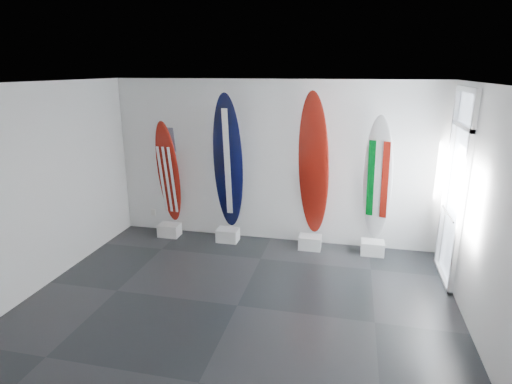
% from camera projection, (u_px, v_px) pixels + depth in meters
% --- Properties ---
extents(floor, '(6.00, 6.00, 0.00)m').
position_uv_depth(floor, '(237.00, 306.00, 5.88)').
color(floor, black).
rests_on(floor, ground).
extents(ceiling, '(6.00, 6.00, 0.00)m').
position_uv_depth(ceiling, '(234.00, 84.00, 5.03)').
color(ceiling, white).
rests_on(ceiling, wall_back).
extents(wall_back, '(6.00, 0.00, 6.00)m').
position_uv_depth(wall_back, '(272.00, 163.00, 7.80)').
color(wall_back, white).
rests_on(wall_back, ground).
extents(wall_front, '(6.00, 0.00, 6.00)m').
position_uv_depth(wall_front, '(146.00, 304.00, 3.12)').
color(wall_front, white).
rests_on(wall_front, ground).
extents(wall_left, '(0.00, 5.00, 5.00)m').
position_uv_depth(wall_left, '(36.00, 189.00, 6.09)').
color(wall_left, white).
rests_on(wall_left, ground).
extents(wall_right, '(0.00, 5.00, 5.00)m').
position_uv_depth(wall_right, '(489.00, 221.00, 4.82)').
color(wall_right, white).
rests_on(wall_right, ground).
extents(display_block_usa, '(0.40, 0.30, 0.24)m').
position_uv_depth(display_block_usa, '(170.00, 230.00, 8.30)').
color(display_block_usa, silver).
rests_on(display_block_usa, floor).
extents(surfboard_usa, '(0.50, 0.43, 2.03)m').
position_uv_depth(surfboard_usa, '(168.00, 173.00, 8.08)').
color(surfboard_usa, maroon).
rests_on(surfboard_usa, display_block_usa).
extents(display_block_navy, '(0.40, 0.30, 0.24)m').
position_uv_depth(display_block_navy, '(228.00, 235.00, 8.05)').
color(display_block_navy, silver).
rests_on(display_block_navy, floor).
extents(surfboard_navy, '(0.61, 0.37, 2.55)m').
position_uv_depth(surfboard_navy, '(228.00, 163.00, 7.75)').
color(surfboard_navy, black).
rests_on(surfboard_navy, display_block_navy).
extents(display_block_swiss, '(0.40, 0.30, 0.24)m').
position_uv_depth(display_block_swiss, '(310.00, 242.00, 7.72)').
color(display_block_swiss, silver).
rests_on(display_block_swiss, floor).
extents(surfboard_swiss, '(0.67, 0.54, 2.60)m').
position_uv_depth(surfboard_swiss, '(313.00, 165.00, 7.41)').
color(surfboard_swiss, maroon).
rests_on(surfboard_swiss, display_block_swiss).
extents(display_block_italy, '(0.40, 0.30, 0.24)m').
position_uv_depth(display_block_italy, '(372.00, 248.00, 7.48)').
color(display_block_italy, silver).
rests_on(display_block_italy, floor).
extents(surfboard_italy, '(0.56, 0.42, 2.22)m').
position_uv_depth(surfboard_italy, '(378.00, 179.00, 7.23)').
color(surfboard_italy, white).
rests_on(surfboard_italy, display_block_italy).
extents(wall_outlet, '(0.09, 0.02, 0.13)m').
position_uv_depth(wall_outlet, '(153.00, 212.00, 8.62)').
color(wall_outlet, silver).
rests_on(wall_outlet, wall_back).
extents(glass_door, '(0.12, 1.16, 2.85)m').
position_uv_depth(glass_door, '(455.00, 190.00, 6.30)').
color(glass_door, white).
rests_on(glass_door, floor).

